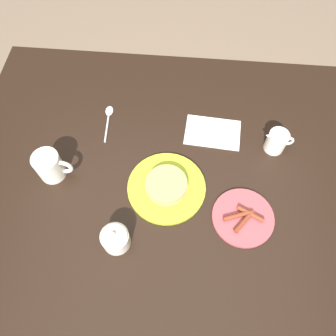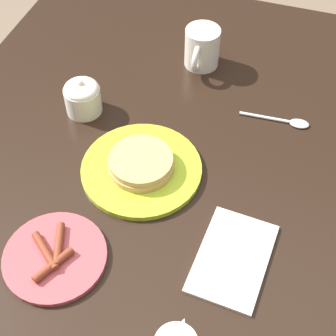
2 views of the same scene
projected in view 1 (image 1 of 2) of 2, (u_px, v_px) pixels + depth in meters
name	position (u px, v px, depth m)	size (l,w,h in m)	color
ground_plane	(163.00, 241.00, 1.70)	(8.00, 8.00, 0.00)	#7A6651
dining_table	(160.00, 190.00, 1.13)	(1.27, 1.04, 0.77)	black
pancake_plate	(167.00, 186.00, 0.99)	(0.24, 0.24, 0.04)	#AAC628
side_plate_bacon	(243.00, 217.00, 0.95)	(0.18, 0.18, 0.02)	#B2474C
coffee_mug	(50.00, 166.00, 0.99)	(0.11, 0.08, 0.09)	silver
creamer_pitcher	(276.00, 141.00, 1.04)	(0.10, 0.06, 0.08)	silver
sugar_bowl	(115.00, 238.00, 0.89)	(0.08, 0.08, 0.08)	silver
napkin	(213.00, 132.00, 1.10)	(0.19, 0.13, 0.01)	silver
spoon	(108.00, 117.00, 1.13)	(0.03, 0.15, 0.01)	silver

